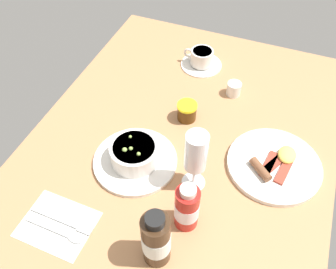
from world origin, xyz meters
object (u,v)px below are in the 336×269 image
at_px(jam_jar, 187,111).
at_px(coffee_cup, 201,59).
at_px(sauce_bottle_brown, 156,239).
at_px(creamer_jug, 234,89).
at_px(sauce_bottle_red, 187,208).
at_px(breakfast_plate, 274,165).
at_px(cutlery_setting, 59,225).
at_px(porridge_bowl, 135,155).
at_px(wine_glass, 196,154).

bearing_deg(jam_jar, coffee_cup, -171.51).
height_order(coffee_cup, sauce_bottle_brown, sauce_bottle_brown).
relative_size(creamer_jug, sauce_bottle_red, 0.37).
height_order(sauce_bottle_brown, sauce_bottle_red, sauce_bottle_brown).
bearing_deg(breakfast_plate, cutlery_setting, -51.25).
xyz_separation_m(porridge_bowl, jam_jar, (-0.21, 0.07, -0.00)).
relative_size(porridge_bowl, wine_glass, 1.23).
xyz_separation_m(creamer_jug, jam_jar, (0.15, -0.10, 0.01)).
relative_size(cutlery_setting, coffee_cup, 1.22).
xyz_separation_m(cutlery_setting, sauce_bottle_brown, (-0.02, 0.24, 0.08)).
bearing_deg(jam_jar, sauce_bottle_brown, 10.71).
bearing_deg(jam_jar, wine_glass, 23.93).
distance_m(wine_glass, jam_jar, 0.25).
height_order(cutlery_setting, sauce_bottle_red, sauce_bottle_red).
relative_size(porridge_bowl, coffee_cup, 1.60).
relative_size(porridge_bowl, breakfast_plate, 0.90).
height_order(wine_glass, jam_jar, wine_glass).
height_order(jam_jar, breakfast_plate, jam_jar).
bearing_deg(sauce_bottle_red, breakfast_plate, 144.82).
relative_size(creamer_jug, wine_glass, 0.29).
xyz_separation_m(cutlery_setting, breakfast_plate, (-0.35, 0.44, 0.01)).
bearing_deg(sauce_bottle_red, jam_jar, -160.75).
xyz_separation_m(sauce_bottle_red, breakfast_plate, (-0.23, 0.17, -0.06)).
xyz_separation_m(coffee_cup, creamer_jug, (0.10, 0.14, -0.00)).
distance_m(creamer_jug, jam_jar, 0.19).
relative_size(cutlery_setting, sauce_bottle_red, 1.19).
bearing_deg(sauce_bottle_brown, creamer_jug, 177.61).
height_order(coffee_cup, jam_jar, coffee_cup).
relative_size(cutlery_setting, creamer_jug, 3.20).
distance_m(cutlery_setting, sauce_bottle_brown, 0.26).
relative_size(coffee_cup, sauce_bottle_brown, 0.81).
bearing_deg(creamer_jug, sauce_bottle_red, 1.03).
height_order(cutlery_setting, creamer_jug, creamer_jug).
distance_m(porridge_bowl, sauce_bottle_red, 0.22).
bearing_deg(porridge_bowl, coffee_cup, 175.69).
bearing_deg(coffee_cup, porridge_bowl, -4.31).
height_order(porridge_bowl, cutlery_setting, porridge_bowl).
bearing_deg(sauce_bottle_red, creamer_jug, -178.97).
height_order(cutlery_setting, jam_jar, jam_jar).
relative_size(jam_jar, sauce_bottle_brown, 0.34).
bearing_deg(sauce_bottle_red, porridge_bowl, -121.86).
relative_size(jam_jar, breakfast_plate, 0.24).
distance_m(porridge_bowl, coffee_cup, 0.46).
relative_size(porridge_bowl, cutlery_setting, 1.31).
height_order(wine_glass, sauce_bottle_brown, wine_glass).
height_order(creamer_jug, sauce_bottle_brown, sauce_bottle_brown).
bearing_deg(creamer_jug, cutlery_setting, -24.16).
distance_m(porridge_bowl, wine_glass, 0.19).
distance_m(wine_glass, sauce_bottle_red, 0.12).
bearing_deg(creamer_jug, coffee_cup, -125.86).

